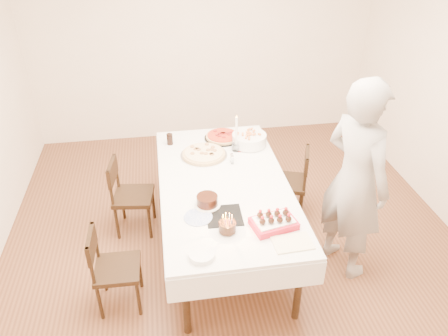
{
  "coord_description": "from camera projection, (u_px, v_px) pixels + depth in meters",
  "views": [
    {
      "loc": [
        -0.62,
        -3.14,
        2.94
      ],
      "look_at": [
        -0.11,
        0.06,
        0.9
      ],
      "focal_mm": 35.0,
      "sensor_mm": 36.0,
      "label": 1
    }
  ],
  "objects": [
    {
      "name": "cake_board",
      "position": [
        224.0,
        216.0,
        3.5
      ],
      "size": [
        0.3,
        0.3,
        0.01
      ],
      "primitive_type": "cube",
      "rotation": [
        0.0,
        0.0,
        -0.03
      ],
      "color": "black",
      "rests_on": "dining_table"
    },
    {
      "name": "birthday_cake",
      "position": [
        227.0,
        223.0,
        3.3
      ],
      "size": [
        0.17,
        0.17,
        0.14
      ],
      "primitive_type": "cylinder",
      "rotation": [
        0.0,
        0.0,
        0.38
      ],
      "color": "#3C1C10",
      "rests_on": "dining_table"
    },
    {
      "name": "chair_left_dessert",
      "position": [
        118.0,
        269.0,
        3.51
      ],
      "size": [
        0.4,
        0.4,
        0.77
      ],
      "primitive_type": null,
      "rotation": [
        0.0,
        0.0,
        3.11
      ],
      "color": "black",
      "rests_on": "floor"
    },
    {
      "name": "dining_table",
      "position": [
        224.0,
        215.0,
        4.11
      ],
      "size": [
        1.59,
        2.34,
        0.75
      ],
      "primitive_type": "cube",
      "rotation": [
        0.0,
        0.0,
        0.23
      ],
      "color": "silver",
      "rests_on": "floor"
    },
    {
      "name": "cola_glass",
      "position": [
        170.0,
        139.0,
        4.48
      ],
      "size": [
        0.07,
        0.07,
        0.12
      ],
      "primitive_type": "cylinder",
      "rotation": [
        0.0,
        0.0,
        0.18
      ],
      "color": "black",
      "rests_on": "dining_table"
    },
    {
      "name": "person",
      "position": [
        355.0,
        181.0,
        3.64
      ],
      "size": [
        0.66,
        0.78,
        1.83
      ],
      "primitive_type": "imported",
      "rotation": [
        0.0,
        0.0,
        1.97
      ],
      "color": "#A7A39E",
      "rests_on": "floor"
    },
    {
      "name": "pasta_bowl",
      "position": [
        249.0,
        139.0,
        4.47
      ],
      "size": [
        0.43,
        0.43,
        0.11
      ],
      "primitive_type": "cylinder",
      "rotation": [
        0.0,
        0.0,
        0.28
      ],
      "color": "white",
      "rests_on": "dining_table"
    },
    {
      "name": "red_placemat",
      "position": [
        247.0,
        147.0,
        4.46
      ],
      "size": [
        0.22,
        0.22,
        0.01
      ],
      "primitive_type": "cube",
      "rotation": [
        0.0,
        0.0,
        -0.06
      ],
      "color": "#B21E1E",
      "rests_on": "dining_table"
    },
    {
      "name": "taper_candle",
      "position": [
        236.0,
        133.0,
        4.3
      ],
      "size": [
        0.1,
        0.1,
        0.39
      ],
      "primitive_type": "cylinder",
      "rotation": [
        0.0,
        0.0,
        0.2
      ],
      "color": "white",
      "rests_on": "dining_table"
    },
    {
      "name": "box_lid",
      "position": [
        292.0,
        243.0,
        3.23
      ],
      "size": [
        0.3,
        0.21,
        0.02
      ],
      "primitive_type": "cube",
      "rotation": [
        0.0,
        0.0,
        0.05
      ],
      "color": "beige",
      "rests_on": "dining_table"
    },
    {
      "name": "plate_stack",
      "position": [
        202.0,
        255.0,
        3.1
      ],
      "size": [
        0.2,
        0.2,
        0.04
      ],
      "primitive_type": "cylinder",
      "rotation": [
        0.0,
        0.0,
        0.05
      ],
      "color": "white",
      "rests_on": "dining_table"
    },
    {
      "name": "chair_left_savory",
      "position": [
        133.0,
        196.0,
        4.33
      ],
      "size": [
        0.46,
        0.46,
        0.8
      ],
      "primitive_type": null,
      "rotation": [
        0.0,
        0.0,
        3.01
      ],
      "color": "black",
      "rests_on": "floor"
    },
    {
      "name": "pizza_white",
      "position": [
        204.0,
        154.0,
        4.3
      ],
      "size": [
        0.57,
        0.57,
        0.04
      ],
      "primitive_type": "cylinder",
      "rotation": [
        0.0,
        0.0,
        0.26
      ],
      "color": "beige",
      "rests_on": "dining_table"
    },
    {
      "name": "chair_right_savory",
      "position": [
        288.0,
        182.0,
        4.55
      ],
      "size": [
        0.51,
        0.51,
        0.79
      ],
      "primitive_type": null,
      "rotation": [
        0.0,
        0.0,
        -0.34
      ],
      "color": "black",
      "rests_on": "floor"
    },
    {
      "name": "wall_back",
      "position": [
        203.0,
        39.0,
        5.64
      ],
      "size": [
        4.5,
        0.04,
        2.7
      ],
      "primitive_type": "cube",
      "color": "#F7E6D0",
      "rests_on": "floor"
    },
    {
      "name": "strawberry_box",
      "position": [
        274.0,
        222.0,
        3.37
      ],
      "size": [
        0.38,
        0.29,
        0.08
      ],
      "primitive_type": null,
      "rotation": [
        0.0,
        0.0,
        0.22
      ],
      "color": "red",
      "rests_on": "dining_table"
    },
    {
      "name": "shaker_pair",
      "position": [
        232.0,
        160.0,
        4.16
      ],
      "size": [
        0.09,
        0.09,
        0.09
      ],
      "primitive_type": null,
      "rotation": [
        0.0,
        0.0,
        0.25
      ],
      "color": "white",
      "rests_on": "dining_table"
    },
    {
      "name": "layer_cake",
      "position": [
        207.0,
        201.0,
        3.6
      ],
      "size": [
        0.29,
        0.29,
        0.09
      ],
      "primitive_type": "cylinder",
      "rotation": [
        0.0,
        0.0,
        0.39
      ],
      "color": "black",
      "rests_on": "dining_table"
    },
    {
      "name": "china_plate",
      "position": [
        198.0,
        217.0,
        3.48
      ],
      "size": [
        0.23,
        0.23,
        0.01
      ],
      "primitive_type": "cylinder",
      "rotation": [
        0.0,
        0.0,
        -0.0
      ],
      "color": "white",
      "rests_on": "dining_table"
    },
    {
      "name": "floor",
      "position": [
        236.0,
        248.0,
        4.27
      ],
      "size": [
        5.0,
        5.0,
        0.0
      ],
      "primitive_type": "plane",
      "color": "#532E1C",
      "rests_on": "ground"
    },
    {
      "name": "pizza_pepperoni",
      "position": [
        223.0,
        136.0,
        4.61
      ],
      "size": [
        0.47,
        0.47,
        0.04
      ],
      "primitive_type": "cylinder",
      "rotation": [
        0.0,
        0.0,
        -0.25
      ],
      "color": "red",
      "rests_on": "dining_table"
    }
  ]
}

